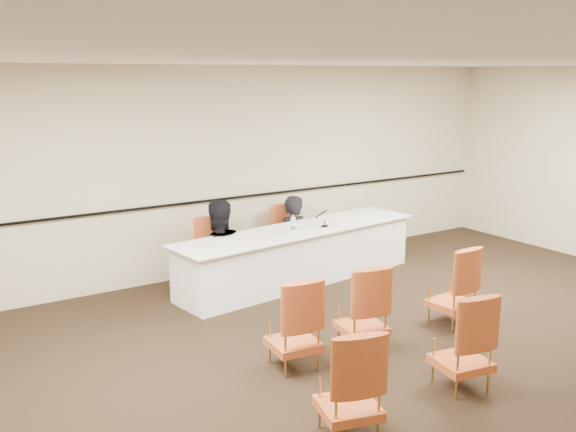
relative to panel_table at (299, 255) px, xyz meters
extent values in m
plane|color=black|center=(-0.53, -2.98, -0.38)|extent=(10.00, 10.00, 0.00)
plane|color=white|center=(-0.53, -2.98, 2.62)|extent=(10.00, 10.00, 0.00)
cube|color=beige|center=(-0.53, 1.02, 1.12)|extent=(10.00, 0.04, 3.00)
cube|color=black|center=(-0.53, 0.98, 0.72)|extent=(9.80, 0.04, 0.03)
imported|color=black|center=(0.27, 0.60, -0.08)|extent=(0.64, 0.47, 1.62)
imported|color=black|center=(-1.05, 0.44, -0.03)|extent=(0.90, 0.73, 1.72)
cube|color=white|center=(0.46, 0.03, 0.38)|extent=(0.33, 0.27, 0.00)
cylinder|color=silver|center=(0.15, -0.06, 0.43)|extent=(0.06, 0.06, 0.10)
cylinder|color=white|center=(0.61, -0.11, 0.44)|extent=(0.08, 0.08, 0.12)
camera|label=1|loc=(-4.83, -7.21, 2.51)|focal=40.00mm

